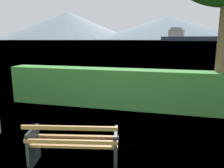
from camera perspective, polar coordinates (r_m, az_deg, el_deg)
name	(u,v)px	position (r m, az deg, el deg)	size (l,w,h in m)	color
ground_plane	(75,164)	(4.30, -9.59, -19.86)	(1400.00, 1400.00, 0.00)	#567A38
water_surface	(166,40)	(312.79, 14.00, 10.94)	(620.00, 620.00, 0.00)	#6B8EA3
park_bench	(74,144)	(4.05, -9.98, -15.19)	(1.64, 0.86, 0.87)	olive
hedge_row	(118,88)	(7.22, 1.45, -1.11)	(7.51, 0.69, 1.28)	#387A33
cargo_ship_large	(196,37)	(264.88, 21.04, 11.35)	(90.05, 34.39, 14.94)	#2D384C
distant_hills	(181,26)	(592.02, 17.56, 14.19)	(962.73, 419.03, 74.33)	gray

